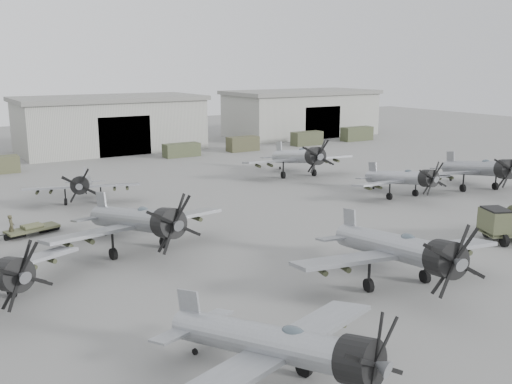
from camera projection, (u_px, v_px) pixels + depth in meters
ground at (383, 258)px, 41.29m from camera, size 220.00×220.00×0.00m
hangar_center at (110, 123)px, 91.66m from camera, size 29.00×14.80×8.70m
hangar_right at (301, 113)px, 111.23m from camera, size 29.00×14.80×8.70m
support_truck_4 at (182, 150)px, 86.07m from camera, size 5.48×2.20×2.00m
support_truck_5 at (243, 144)px, 91.58m from camera, size 5.11×2.20×2.31m
support_truck_6 at (307, 138)px, 98.20m from camera, size 5.52×2.20×2.32m
support_truck_7 at (357, 134)px, 104.04m from camera, size 6.13×2.20×2.48m
aircraft_near_0 at (281, 346)px, 23.72m from camera, size 12.42×11.18×4.97m
aircraft_near_1 at (401, 249)px, 35.24m from camera, size 13.98×12.58×5.55m
aircraft_mid_1 at (139, 221)px, 41.64m from camera, size 13.98×12.58×5.55m
aircraft_mid_2 at (404, 178)px, 59.21m from camera, size 11.65×10.49×4.64m
aircraft_mid_3 at (482, 169)px, 62.46m from camera, size 13.50×12.15×5.41m
aircraft_far_0 at (82, 184)px, 56.53m from camera, size 11.30×10.17×4.53m
aircraft_far_1 at (300, 157)px, 69.99m from camera, size 14.15×12.73×5.61m
tug_trailer at (0, 235)px, 44.90m from camera, size 7.42×3.10×1.47m
ground_crew at (11, 227)px, 45.74m from camera, size 0.62×0.80×1.93m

